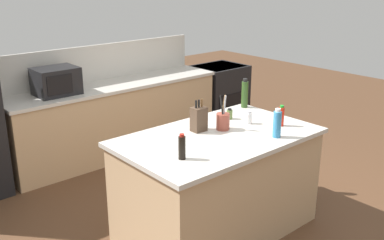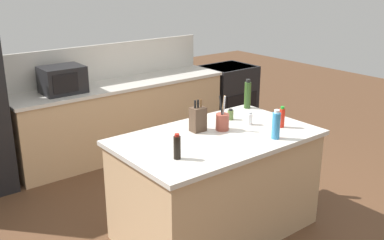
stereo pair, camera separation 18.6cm
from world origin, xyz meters
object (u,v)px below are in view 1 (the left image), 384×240
Objects in this scene: range_oven at (219,94)px; olive_oil_bottle at (245,94)px; microwave at (56,81)px; spice_jar_oregano at (230,114)px; soy_sauce_bottle at (182,147)px; dish_soap_bottle at (277,124)px; hot_sauce_bottle at (281,116)px; salt_shaker at (249,118)px; utensil_crock at (223,121)px; knife_block at (199,119)px.

range_oven is 2.99× the size of olive_oil_bottle.
microwave reaches higher than spice_jar_oregano.
olive_oil_bottle is 1.50m from soy_sauce_bottle.
dish_soap_bottle is (-0.05, -0.61, 0.07)m from spice_jar_oregano.
hot_sauce_bottle is at bearing -0.41° from soy_sauce_bottle.
salt_shaker is (0.09, 0.40, -0.06)m from dish_soap_bottle.
utensil_crock is 1.57× the size of soy_sauce_bottle.
soy_sauce_bottle is at bearing -167.29° from salt_shaker.
olive_oil_bottle is at bearing -127.64° from range_oven.
microwave is at bearing 107.60° from dish_soap_bottle.
microwave is 1.87× the size of dish_soap_bottle.
microwave is 2.63m from hot_sauce_bottle.
salt_shaker is at bearing -67.43° from microwave.
range_oven is at bearing 51.41° from salt_shaker.
utensil_crock reaches higher than olive_oil_bottle.
hot_sauce_bottle is at bearing -30.43° from utensil_crock.
utensil_crock is (-2.03, -2.12, 0.56)m from range_oven.
soy_sauce_bottle reaches higher than range_oven.
microwave is 2.18m from olive_oil_bottle.
olive_oil_bottle reaches higher than dish_soap_bottle.
olive_oil_bottle is at bearing 27.63° from utensil_crock.
range_oven is at bearing -0.00° from microwave.
salt_shaker is 0.54m from olive_oil_bottle.
knife_block is at bearing 149.17° from utensil_crock.
knife_block is 0.91× the size of utensil_crock.
knife_block is 2.74× the size of spice_jar_oregano.
range_oven is at bearing 47.79° from spice_jar_oregano.
olive_oil_bottle is (0.40, 0.17, 0.10)m from spice_jar_oregano.
hot_sauce_bottle is (-0.18, -0.62, -0.05)m from olive_oil_bottle.
olive_oil_bottle reaches higher than salt_shaker.
range_oven is 3.58× the size of dish_soap_bottle.
olive_oil_bottle is at bearing 60.49° from dish_soap_bottle.
spice_jar_oregano is (0.26, 0.17, -0.03)m from utensil_crock.
range_oven is 4.52× the size of soy_sauce_bottle.
hot_sauce_bottle is (0.48, -0.28, 0.01)m from utensil_crock.
olive_oil_bottle reaches higher than hot_sauce_bottle.
soy_sauce_bottle is at bearing 169.46° from dish_soap_bottle.
spice_jar_oregano is 0.52× the size of soy_sauce_bottle.
utensil_crock is 1.62× the size of hot_sauce_bottle.
knife_block is 1.43× the size of soy_sauce_bottle.
soy_sauce_bottle is at bearing -155.32° from spice_jar_oregano.
knife_block is (-2.22, -2.01, 0.59)m from range_oven.
knife_block reaches higher than dish_soap_bottle.
utensil_crock is at bearing -133.72° from range_oven.
dish_soap_bottle is at bearing -148.36° from hot_sauce_bottle.
range_oven is 4.67× the size of hot_sauce_bottle.
microwave is 2.69m from dish_soap_bottle.
soy_sauce_bottle is at bearing -92.52° from microwave.
spice_jar_oregano is at bearing 115.49° from hot_sauce_bottle.
salt_shaker is (0.30, -0.04, -0.03)m from utensil_crock.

